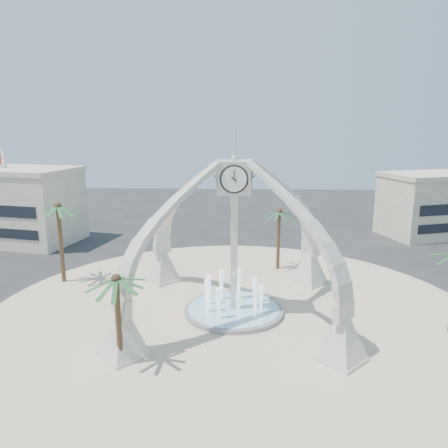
{
  "coord_description": "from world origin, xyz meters",
  "views": [
    {
      "loc": [
        0.66,
        -32.9,
        14.92
      ],
      "look_at": [
        -0.88,
        2.0,
        6.95
      ],
      "focal_mm": 35.0,
      "sensor_mm": 36.0,
      "label": 1
    }
  ],
  "objects_px": {
    "palm_west": "(58,207)",
    "palm_south": "(116,280)",
    "palm_north": "(279,212)",
    "clock_tower": "(234,236)",
    "fountain": "(234,310)"
  },
  "relations": [
    {
      "from": "fountain",
      "to": "palm_west",
      "type": "bearing_deg",
      "value": 158.68
    },
    {
      "from": "clock_tower",
      "to": "fountain",
      "type": "relative_size",
      "value": 2.24
    },
    {
      "from": "palm_north",
      "to": "palm_south",
      "type": "bearing_deg",
      "value": -120.35
    },
    {
      "from": "palm_west",
      "to": "palm_south",
      "type": "distance_m",
      "value": 17.63
    },
    {
      "from": "palm_north",
      "to": "palm_south",
      "type": "relative_size",
      "value": 1.07
    },
    {
      "from": "palm_north",
      "to": "palm_south",
      "type": "xyz_separation_m",
      "value": [
        -11.4,
        -19.47,
        -0.41
      ]
    },
    {
      "from": "palm_south",
      "to": "clock_tower",
      "type": "bearing_deg",
      "value": 49.33
    },
    {
      "from": "clock_tower",
      "to": "palm_south",
      "type": "xyz_separation_m",
      "value": [
        -7.0,
        -8.15,
        -0.78
      ]
    },
    {
      "from": "fountain",
      "to": "palm_south",
      "type": "relative_size",
      "value": 1.23
    },
    {
      "from": "fountain",
      "to": "palm_south",
      "type": "bearing_deg",
      "value": -130.67
    },
    {
      "from": "clock_tower",
      "to": "fountain",
      "type": "xyz_separation_m",
      "value": [
        0.0,
        0.0,
        -6.2
      ]
    },
    {
      "from": "palm_north",
      "to": "palm_west",
      "type": "bearing_deg",
      "value": -167.11
    },
    {
      "from": "clock_tower",
      "to": "fountain",
      "type": "height_order",
      "value": "clock_tower"
    },
    {
      "from": "fountain",
      "to": "palm_north",
      "type": "relative_size",
      "value": 1.15
    },
    {
      "from": "fountain",
      "to": "palm_north",
      "type": "height_order",
      "value": "palm_north"
    }
  ]
}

